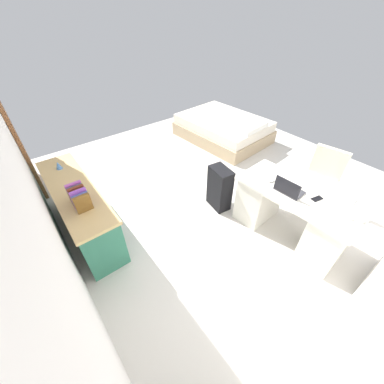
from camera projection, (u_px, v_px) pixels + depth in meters
The scene contains 14 objects.
ground_plane at pixel (209, 189), 4.02m from camera, with size 5.86×5.86×0.00m, color beige.
wall_back at pixel (20, 175), 2.08m from camera, with size 4.86×0.10×2.63m, color white.
door_wooden at pixel (13, 131), 3.45m from camera, with size 0.88×0.05×2.04m, color brown.
desk at pixel (291, 213), 3.03m from camera, with size 1.47×0.74×0.73m.
office_chair at pixel (318, 184), 3.45m from camera, with size 0.53×0.53×0.94m.
credenza at pixel (81, 209), 3.12m from camera, with size 1.80×0.48×0.72m.
bed at pixel (223, 129), 5.30m from camera, with size 2.00×1.53×0.58m.
suitcase_black at pixel (220, 188), 3.50m from camera, with size 0.36×0.22×0.68m, color black.
laptop at pixel (288, 189), 2.78m from camera, with size 0.32×0.24×0.21m.
computer_mouse at pixel (271, 180), 2.97m from camera, with size 0.06×0.10×0.03m, color white.
cell_phone_near_laptop at pixel (317, 199), 2.72m from camera, with size 0.07×0.14×0.01m, color black.
desk_lamp at pixel (354, 198), 2.35m from camera, with size 0.16×0.11×0.34m.
book_row at pixel (79, 196), 2.60m from camera, with size 0.31×0.17×0.24m.
figurine_small at pixel (58, 165), 3.17m from camera, with size 0.08×0.08×0.11m, color #4C7FBF.
Camera 1 is at (-2.28, 2.15, 2.53)m, focal length 22.01 mm.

